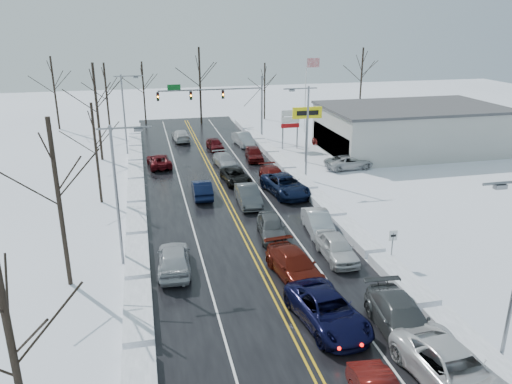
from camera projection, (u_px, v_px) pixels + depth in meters
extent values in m
plane|color=white|center=(240.00, 227.00, 37.56)|extent=(160.00, 160.00, 0.00)
cube|color=black|center=(235.00, 217.00, 39.39)|extent=(14.00, 84.00, 0.01)
cube|color=white|center=(137.00, 226.00, 37.77)|extent=(1.50, 72.00, 0.63)
cube|color=white|center=(326.00, 209.00, 41.02)|extent=(1.50, 72.00, 0.63)
cylinder|color=slate|center=(262.00, 108.00, 63.78)|extent=(0.24, 0.24, 8.00)
cylinder|color=slate|center=(211.00, 90.00, 61.56)|extent=(13.00, 0.18, 0.18)
cylinder|color=slate|center=(253.00, 97.00, 63.06)|extent=(2.33, 0.10, 2.33)
cube|color=#0C591E|center=(174.00, 87.00, 60.46)|extent=(1.60, 0.08, 0.70)
cube|color=black|center=(223.00, 94.00, 62.09)|extent=(0.32, 0.25, 1.05)
sphere|color=#3F0705|center=(223.00, 92.00, 61.85)|extent=(0.20, 0.20, 0.20)
sphere|color=orange|center=(223.00, 95.00, 61.95)|extent=(0.22, 0.22, 0.22)
sphere|color=black|center=(223.00, 97.00, 62.05)|extent=(0.20, 0.20, 0.20)
cube|color=black|center=(191.00, 96.00, 61.24)|extent=(0.32, 0.25, 1.05)
sphere|color=#3F0705|center=(191.00, 93.00, 60.99)|extent=(0.20, 0.20, 0.20)
sphere|color=orange|center=(191.00, 96.00, 61.09)|extent=(0.22, 0.22, 0.22)
sphere|color=black|center=(191.00, 98.00, 61.19)|extent=(0.20, 0.20, 0.20)
cube|color=black|center=(158.00, 97.00, 60.38)|extent=(0.32, 0.25, 1.05)
sphere|color=#3F0705|center=(158.00, 94.00, 60.13)|extent=(0.20, 0.20, 0.20)
sphere|color=orange|center=(158.00, 97.00, 60.23)|extent=(0.22, 0.22, 0.22)
sphere|color=black|center=(158.00, 99.00, 60.33)|extent=(0.20, 0.20, 0.20)
cylinder|color=slate|center=(306.00, 137.00, 53.58)|extent=(0.20, 0.20, 5.60)
cube|color=yellow|center=(307.00, 113.00, 52.72)|extent=(3.20, 0.30, 1.20)
cube|color=black|center=(308.00, 113.00, 52.56)|extent=(2.40, 0.04, 0.50)
cylinder|color=slate|center=(283.00, 133.00, 59.16)|extent=(0.16, 0.16, 4.00)
cylinder|color=slate|center=(297.00, 132.00, 59.55)|extent=(0.16, 0.16, 4.00)
cube|color=white|center=(290.00, 113.00, 58.59)|extent=(2.20, 0.22, 0.70)
cube|color=white|center=(290.00, 120.00, 58.86)|extent=(2.20, 0.22, 0.70)
cube|color=#A40C0F|center=(290.00, 126.00, 59.09)|extent=(2.20, 0.22, 0.50)
cylinder|color=slate|center=(392.00, 248.00, 31.60)|extent=(0.08, 0.08, 2.20)
cube|color=white|center=(393.00, 236.00, 31.30)|extent=(0.55, 0.05, 0.70)
cube|color=black|center=(394.00, 236.00, 31.26)|extent=(0.35, 0.02, 0.15)
cylinder|color=silver|center=(305.00, 96.00, 66.67)|extent=(0.14, 0.14, 10.00)
cube|color=#ADADA8|center=(410.00, 130.00, 58.41)|extent=(20.00, 12.00, 5.00)
cube|color=#262628|center=(330.00, 142.00, 56.57)|extent=(0.10, 11.00, 2.80)
cube|color=#3F3F42|center=(413.00, 107.00, 57.53)|extent=(20.40, 12.40, 0.30)
cube|color=slate|center=(500.00, 187.00, 19.63)|extent=(0.50, 0.25, 0.18)
cylinder|color=slate|center=(307.00, 134.00, 47.07)|extent=(0.18, 0.18, 9.00)
cylinder|color=slate|center=(300.00, 89.00, 45.48)|extent=(3.20, 0.12, 0.12)
cube|color=slate|center=(292.00, 90.00, 45.35)|extent=(0.50, 0.25, 0.18)
cylinder|color=slate|center=(117.00, 198.00, 30.57)|extent=(0.18, 0.18, 9.00)
cylinder|color=slate|center=(124.00, 128.00, 29.31)|extent=(3.20, 0.12, 0.12)
cube|color=slate|center=(138.00, 130.00, 29.54)|extent=(0.50, 0.25, 0.18)
cylinder|color=slate|center=(124.00, 115.00, 56.30)|extent=(0.18, 0.18, 9.00)
cylinder|color=slate|center=(128.00, 76.00, 55.04)|extent=(3.20, 0.12, 0.12)
cube|color=slate|center=(136.00, 77.00, 55.26)|extent=(0.50, 0.25, 0.18)
cylinder|color=#2D231C|center=(17.00, 377.00, 15.33)|extent=(0.24, 0.24, 9.00)
cylinder|color=#2D231C|center=(60.00, 205.00, 27.92)|extent=(0.27, 0.27, 10.00)
cylinder|color=#2D231C|center=(97.00, 154.00, 41.25)|extent=(0.23, 0.23, 8.50)
cylinder|color=#2D231C|center=(98.00, 113.00, 53.63)|extent=(0.28, 0.28, 10.50)
cylinder|color=#2D231C|center=(107.00, 100.00, 64.91)|extent=(0.25, 0.25, 9.50)
cylinder|color=#2D231C|center=(55.00, 93.00, 68.80)|extent=(0.27, 0.27, 10.00)
cylinder|color=#2D231C|center=(144.00, 93.00, 72.45)|extent=(0.24, 0.24, 9.00)
cylinder|color=#2D231C|center=(200.00, 86.00, 71.99)|extent=(0.29, 0.29, 11.00)
cylinder|color=#2D231C|center=(265.00, 91.00, 75.93)|extent=(0.23, 0.23, 8.50)
cylinder|color=#2D231C|center=(361.00, 81.00, 79.48)|extent=(0.28, 0.28, 10.50)
imported|color=black|center=(327.00, 324.00, 25.70)|extent=(3.46, 6.20, 1.64)
imported|color=#54130B|center=(294.00, 277.00, 30.36)|extent=(2.87, 5.72, 1.59)
imported|color=#474A4D|center=(271.00, 237.00, 35.96)|extent=(2.31, 4.70, 1.54)
imported|color=#404245|center=(248.00, 204.00, 42.12)|extent=(1.87, 4.95, 1.61)
imported|color=black|center=(236.00, 183.00, 47.64)|extent=(2.53, 4.95, 1.34)
imported|color=#979A9F|center=(225.00, 167.00, 52.81)|extent=(2.40, 4.79, 1.34)
imported|color=#46090E|center=(215.00, 150.00, 59.47)|extent=(1.93, 4.12, 1.36)
imported|color=#3F4244|center=(400.00, 333.00, 24.96)|extent=(2.88, 6.01, 1.69)
imported|color=silver|center=(336.00, 258.00, 32.71)|extent=(1.93, 4.64, 1.57)
imported|color=#A8ABB0|center=(318.00, 232.00, 36.67)|extent=(2.08, 4.81, 1.54)
imported|color=black|center=(285.00, 194.00, 44.57)|extent=(3.60, 6.42, 1.69)
imported|color=#530D0B|center=(274.00, 183.00, 47.70)|extent=(2.20, 4.98, 1.42)
imported|color=#430909|center=(254.00, 160.00, 55.14)|extent=(2.18, 4.51, 1.48)
imported|color=#989A9F|center=(244.00, 145.00, 61.47)|extent=(2.24, 4.97, 1.58)
imported|color=black|center=(202.00, 197.00, 43.88)|extent=(1.70, 4.57, 1.49)
imported|color=#540B10|center=(159.00, 167.00, 52.73)|extent=(2.64, 4.95, 1.32)
imported|color=silver|center=(181.00, 141.00, 63.77)|extent=(2.25, 5.02, 1.43)
imported|color=#AAADB3|center=(175.00, 271.00, 31.10)|extent=(2.32, 5.10, 1.70)
imported|color=silver|center=(349.00, 169.00, 52.08)|extent=(5.24, 2.72, 1.41)
imported|color=#45484B|center=(366.00, 161.00, 54.85)|extent=(2.41, 5.11, 1.44)
imported|color=#530D0B|center=(325.00, 147.00, 60.63)|extent=(2.24, 4.81, 1.59)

